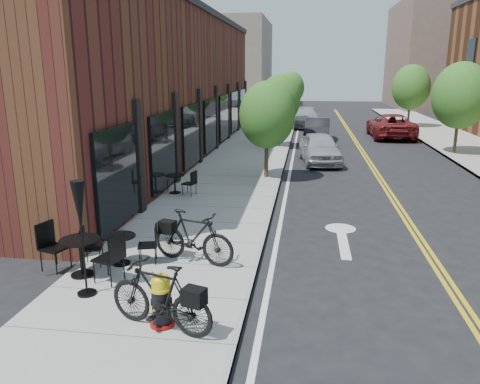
{
  "coord_description": "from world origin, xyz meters",
  "views": [
    {
      "loc": [
        0.97,
        -9.42,
        4.3
      ],
      "look_at": [
        -0.82,
        3.1,
        1.0
      ],
      "focal_mm": 35.0,
      "sensor_mm": 36.0,
      "label": 1
    }
  ],
  "objects_px": {
    "bistro_set_a": "(120,245)",
    "bicycle_right": "(193,237)",
    "parked_car_a": "(320,148)",
    "parked_car_c": "(306,118)",
    "patio_umbrella": "(80,214)",
    "fire_hydrant": "(161,300)",
    "bistro_set_c": "(175,181)",
    "parked_car_b": "(317,130)",
    "bistro_set_b": "(81,252)",
    "bicycle_left": "(160,296)",
    "parked_car_far": "(391,126)"
  },
  "relations": [
    {
      "from": "fire_hydrant",
      "to": "bistro_set_b",
      "type": "xyz_separation_m",
      "value": [
        -2.26,
        1.69,
        0.07
      ]
    },
    {
      "from": "bicycle_left",
      "to": "parked_car_far",
      "type": "relative_size",
      "value": 0.35
    },
    {
      "from": "bistro_set_b",
      "to": "parked_car_far",
      "type": "bearing_deg",
      "value": 82.7
    },
    {
      "from": "bistro_set_b",
      "to": "bistro_set_c",
      "type": "bearing_deg",
      "value": 105.46
    },
    {
      "from": "parked_car_b",
      "to": "bistro_set_a",
      "type": "bearing_deg",
      "value": -100.29
    },
    {
      "from": "patio_umbrella",
      "to": "fire_hydrant",
      "type": "bearing_deg",
      "value": -26.42
    },
    {
      "from": "bistro_set_c",
      "to": "parked_car_far",
      "type": "height_order",
      "value": "parked_car_far"
    },
    {
      "from": "fire_hydrant",
      "to": "bistro_set_a",
      "type": "relative_size",
      "value": 0.59
    },
    {
      "from": "bicycle_left",
      "to": "parked_car_far",
      "type": "bearing_deg",
      "value": -179.44
    },
    {
      "from": "bicycle_left",
      "to": "patio_umbrella",
      "type": "height_order",
      "value": "patio_umbrella"
    },
    {
      "from": "parked_car_b",
      "to": "parked_car_c",
      "type": "xyz_separation_m",
      "value": [
        -0.76,
        7.62,
        0.0
      ]
    },
    {
      "from": "bistro_set_b",
      "to": "patio_umbrella",
      "type": "relative_size",
      "value": 0.88
    },
    {
      "from": "parked_car_a",
      "to": "parked_car_c",
      "type": "distance_m",
      "value": 14.83
    },
    {
      "from": "parked_car_b",
      "to": "bicycle_right",
      "type": "bearing_deg",
      "value": -96.11
    },
    {
      "from": "bistro_set_a",
      "to": "parked_car_a",
      "type": "relative_size",
      "value": 0.39
    },
    {
      "from": "bistro_set_c",
      "to": "parked_car_c",
      "type": "height_order",
      "value": "parked_car_c"
    },
    {
      "from": "parked_car_c",
      "to": "patio_umbrella",
      "type": "bearing_deg",
      "value": -102.06
    },
    {
      "from": "bicycle_right",
      "to": "parked_car_b",
      "type": "distance_m",
      "value": 20.21
    },
    {
      "from": "bistro_set_b",
      "to": "parked_car_b",
      "type": "distance_m",
      "value": 21.61
    },
    {
      "from": "bicycle_right",
      "to": "bistro_set_b",
      "type": "xyz_separation_m",
      "value": [
        -2.15,
        -1.0,
        -0.07
      ]
    },
    {
      "from": "parked_car_far",
      "to": "parked_car_a",
      "type": "bearing_deg",
      "value": 62.92
    },
    {
      "from": "bistro_set_b",
      "to": "parked_car_a",
      "type": "xyz_separation_m",
      "value": [
        5.2,
        13.79,
        0.07
      ]
    },
    {
      "from": "fire_hydrant",
      "to": "bicycle_right",
      "type": "height_order",
      "value": "bicycle_right"
    },
    {
      "from": "fire_hydrant",
      "to": "bicycle_right",
      "type": "bearing_deg",
      "value": 74.54
    },
    {
      "from": "bistro_set_a",
      "to": "patio_umbrella",
      "type": "height_order",
      "value": "patio_umbrella"
    },
    {
      "from": "bistro_set_c",
      "to": "bicycle_right",
      "type": "bearing_deg",
      "value": -53.47
    },
    {
      "from": "bistro_set_a",
      "to": "parked_car_far",
      "type": "xyz_separation_m",
      "value": [
        9.4,
        22.55,
        0.23
      ]
    },
    {
      "from": "bicycle_right",
      "to": "parked_car_far",
      "type": "xyz_separation_m",
      "value": [
        7.82,
        22.23,
        0.06
      ]
    },
    {
      "from": "bicycle_left",
      "to": "bicycle_right",
      "type": "bearing_deg",
      "value": -159.67
    },
    {
      "from": "fire_hydrant",
      "to": "bistro_set_b",
      "type": "bearing_deg",
      "value": 125.55
    },
    {
      "from": "bistro_set_a",
      "to": "bistro_set_c",
      "type": "distance_m",
      "value": 6.21
    },
    {
      "from": "bistro_set_c",
      "to": "parked_car_b",
      "type": "relative_size",
      "value": 0.38
    },
    {
      "from": "bistro_set_a",
      "to": "parked_car_c",
      "type": "height_order",
      "value": "parked_car_c"
    },
    {
      "from": "bicycle_right",
      "to": "patio_umbrella",
      "type": "relative_size",
      "value": 0.89
    },
    {
      "from": "bistro_set_a",
      "to": "bistro_set_b",
      "type": "xyz_separation_m",
      "value": [
        -0.58,
        -0.69,
        0.09
      ]
    },
    {
      "from": "bistro_set_c",
      "to": "parked_car_c",
      "type": "bearing_deg",
      "value": 95.46
    },
    {
      "from": "fire_hydrant",
      "to": "parked_car_a",
      "type": "bearing_deg",
      "value": 61.46
    },
    {
      "from": "patio_umbrella",
      "to": "parked_car_far",
      "type": "height_order",
      "value": "patio_umbrella"
    },
    {
      "from": "bistro_set_a",
      "to": "bistro_set_b",
      "type": "bearing_deg",
      "value": -144.85
    },
    {
      "from": "bicycle_left",
      "to": "bistro_set_c",
      "type": "relative_size",
      "value": 1.22
    },
    {
      "from": "fire_hydrant",
      "to": "patio_umbrella",
      "type": "height_order",
      "value": "patio_umbrella"
    },
    {
      "from": "bistro_set_a",
      "to": "bicycle_right",
      "type": "bearing_deg",
      "value": -3.71
    },
    {
      "from": "bicycle_left",
      "to": "parked_car_far",
      "type": "xyz_separation_m",
      "value": [
        7.69,
        25.04,
        0.07
      ]
    },
    {
      "from": "parked_car_b",
      "to": "bicycle_left",
      "type": "bearing_deg",
      "value": -94.73
    },
    {
      "from": "patio_umbrella",
      "to": "parked_car_c",
      "type": "height_order",
      "value": "patio_umbrella"
    },
    {
      "from": "bistro_set_b",
      "to": "parked_car_far",
      "type": "xyz_separation_m",
      "value": [
        9.97,
        23.24,
        0.14
      ]
    },
    {
      "from": "patio_umbrella",
      "to": "parked_car_a",
      "type": "bearing_deg",
      "value": 72.08
    },
    {
      "from": "bistro_set_b",
      "to": "parked_car_c",
      "type": "bearing_deg",
      "value": 97.11
    },
    {
      "from": "bicycle_left",
      "to": "parked_car_far",
      "type": "height_order",
      "value": "parked_car_far"
    },
    {
      "from": "bicycle_right",
      "to": "bistro_set_b",
      "type": "distance_m",
      "value": 2.38
    }
  ]
}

